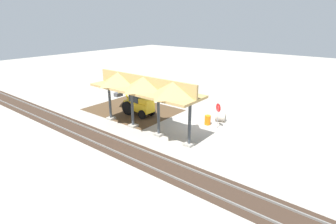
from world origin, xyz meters
The scene contains 9 objects.
ground_plane centered at (0.00, 0.00, 0.00)m, with size 120.00×120.00×0.00m, color #9E998E.
dirt_work_zone centered at (8.47, 0.75, 0.00)m, with size 9.33×7.00×0.01m, color #4C3823.
platform_canopy centered at (3.46, 4.07, 4.14)m, with size 10.44×3.20×4.90m.
rail_tracks centered at (0.00, 7.68, 0.03)m, with size 60.00×2.58×0.15m.
stop_sign centered at (-1.15, -0.48, 1.65)m, with size 0.66×0.43×2.30m.
backhoe centered at (6.95, 1.41, 1.27)m, with size 5.08×1.75×2.82m.
dirt_mound centered at (10.14, 0.10, 0.00)m, with size 4.26×4.26×1.52m, color #4C3823.
concrete_pipe centered at (-0.62, -2.13, 0.39)m, with size 1.10×1.00×0.78m.
traffic_barrel centered at (-0.08, -0.60, 0.45)m, with size 0.56×0.56×0.90m, color orange.
Camera 1 is at (-11.30, 19.48, 9.22)m, focal length 28.00 mm.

